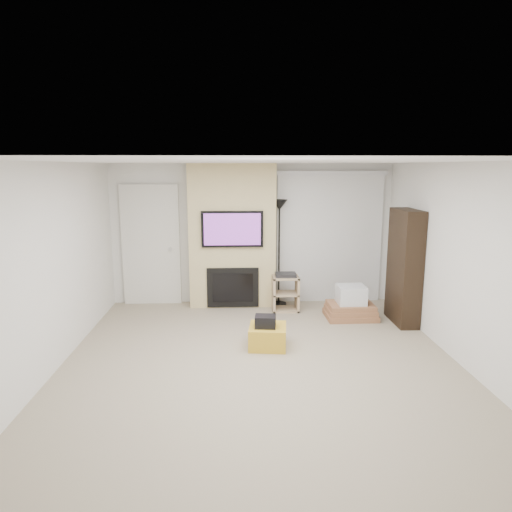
{
  "coord_description": "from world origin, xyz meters",
  "views": [
    {
      "loc": [
        -0.31,
        -5.37,
        2.44
      ],
      "look_at": [
        0.0,
        1.2,
        1.15
      ],
      "focal_mm": 32.0,
      "sensor_mm": 36.0,
      "label": 1
    }
  ],
  "objects_px": {
    "floor_lamp": "(279,223)",
    "bookshelf": "(404,267)",
    "ottoman": "(268,336)",
    "av_stand": "(285,291)",
    "box_stack": "(351,306)"
  },
  "relations": [
    {
      "from": "ottoman",
      "to": "floor_lamp",
      "type": "xyz_separation_m",
      "value": [
        0.34,
        1.95,
        1.33
      ]
    },
    {
      "from": "floor_lamp",
      "to": "box_stack",
      "type": "distance_m",
      "value": 1.87
    },
    {
      "from": "av_stand",
      "to": "bookshelf",
      "type": "xyz_separation_m",
      "value": [
        1.79,
        -0.69,
        0.55
      ]
    },
    {
      "from": "ottoman",
      "to": "av_stand",
      "type": "bearing_deg",
      "value": 75.4
    },
    {
      "from": "bookshelf",
      "to": "av_stand",
      "type": "bearing_deg",
      "value": 158.78
    },
    {
      "from": "floor_lamp",
      "to": "av_stand",
      "type": "height_order",
      "value": "floor_lamp"
    },
    {
      "from": "box_stack",
      "to": "bookshelf",
      "type": "xyz_separation_m",
      "value": [
        0.76,
        -0.24,
        0.69
      ]
    },
    {
      "from": "box_stack",
      "to": "bookshelf",
      "type": "height_order",
      "value": "bookshelf"
    },
    {
      "from": "floor_lamp",
      "to": "bookshelf",
      "type": "relative_size",
      "value": 1.05
    },
    {
      "from": "ottoman",
      "to": "floor_lamp",
      "type": "height_order",
      "value": "floor_lamp"
    },
    {
      "from": "ottoman",
      "to": "box_stack",
      "type": "relative_size",
      "value": 0.61
    },
    {
      "from": "ottoman",
      "to": "bookshelf",
      "type": "height_order",
      "value": "bookshelf"
    },
    {
      "from": "floor_lamp",
      "to": "bookshelf",
      "type": "distance_m",
      "value": 2.21
    },
    {
      "from": "box_stack",
      "to": "bookshelf",
      "type": "relative_size",
      "value": 0.45
    },
    {
      "from": "box_stack",
      "to": "av_stand",
      "type": "bearing_deg",
      "value": 156.02
    }
  ]
}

